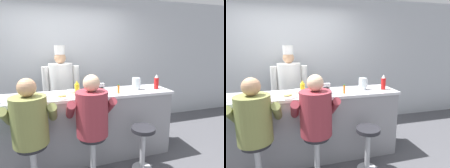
# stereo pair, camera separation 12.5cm
# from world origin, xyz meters

# --- Properties ---
(wall_back) EXTENTS (10.00, 0.06, 2.70)m
(wall_back) POSITION_xyz_m (0.00, 1.57, 1.35)
(wall_back) COLOR #B2B7BC
(wall_back) RESTS_ON ground_plane
(diner_counter) EXTENTS (3.07, 0.60, 1.03)m
(diner_counter) POSITION_xyz_m (0.00, 0.30, 0.52)
(diner_counter) COLOR gray
(diner_counter) RESTS_ON ground_plane
(ketchup_bottle_red) EXTENTS (0.07, 0.07, 0.24)m
(ketchup_bottle_red) POSITION_xyz_m (1.36, 0.24, 1.14)
(ketchup_bottle_red) COLOR red
(ketchup_bottle_red) RESTS_ON diner_counter
(mustard_bottle_yellow) EXTENTS (0.07, 0.07, 0.22)m
(mustard_bottle_yellow) POSITION_xyz_m (0.08, 0.20, 1.13)
(mustard_bottle_yellow) COLOR yellow
(mustard_bottle_yellow) RESTS_ON diner_counter
(hot_sauce_bottle_orange) EXTENTS (0.03, 0.03, 0.13)m
(hot_sauce_bottle_orange) POSITION_xyz_m (0.68, 0.15, 1.09)
(hot_sauce_bottle_orange) COLOR orange
(hot_sauce_bottle_orange) RESTS_ON diner_counter
(water_pitcher_clear) EXTENTS (0.15, 0.13, 0.19)m
(water_pitcher_clear) POSITION_xyz_m (1.03, 0.31, 1.12)
(water_pitcher_clear) COLOR silver
(water_pitcher_clear) RESTS_ON diner_counter
(breakfast_plate) EXTENTS (0.27, 0.27, 0.05)m
(breakfast_plate) POSITION_xyz_m (-0.12, 0.15, 1.04)
(breakfast_plate) COLOR white
(breakfast_plate) RESTS_ON diner_counter
(cereal_bowl) EXTENTS (0.15, 0.15, 0.05)m
(cereal_bowl) POSITION_xyz_m (0.02, 0.35, 1.05)
(cereal_bowl) COLOR white
(cereal_bowl) RESTS_ON diner_counter
(napkin_dispenser_chrome) EXTENTS (0.13, 0.08, 0.15)m
(napkin_dispenser_chrome) POSITION_xyz_m (0.42, 0.23, 1.10)
(napkin_dispenser_chrome) COLOR silver
(napkin_dispenser_chrome) RESTS_ON diner_counter
(diner_seated_olive) EXTENTS (0.59, 0.58, 1.38)m
(diner_seated_olive) POSITION_xyz_m (-0.50, -0.21, 0.86)
(diner_seated_olive) COLOR #B2B5BA
(diner_seated_olive) RESTS_ON ground_plane
(diner_seated_maroon) EXTENTS (0.60, 0.59, 1.39)m
(diner_seated_maroon) POSITION_xyz_m (0.20, -0.21, 0.86)
(diner_seated_maroon) COLOR #B2B5BA
(diner_seated_maroon) RESTS_ON ground_plane
(empty_stool_round) EXTENTS (0.33, 0.33, 0.63)m
(empty_stool_round) POSITION_xyz_m (0.90, -0.24, 0.42)
(empty_stool_round) COLOR #B2B5BA
(empty_stool_round) RESTS_ON ground_plane
(cook_in_whites_near) EXTENTS (0.67, 0.43, 1.72)m
(cook_in_whites_near) POSITION_xyz_m (-0.08, 1.19, 0.95)
(cook_in_whites_near) COLOR #232328
(cook_in_whites_near) RESTS_ON ground_plane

